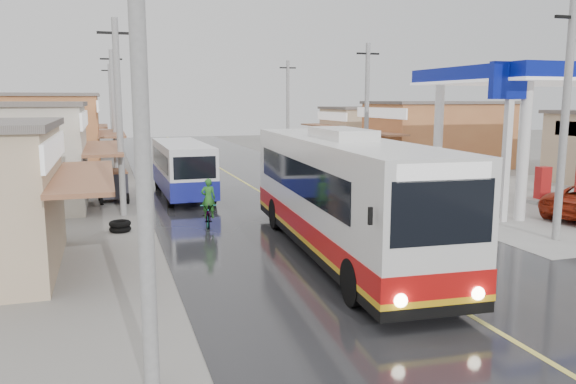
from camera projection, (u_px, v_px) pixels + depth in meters
name	position (u px, v px, depth m)	size (l,w,h in m)	color
ground	(371.00, 258.00, 17.16)	(120.00, 120.00, 0.00)	slate
road	(251.00, 186.00, 31.25)	(12.00, 90.00, 0.02)	black
centre_line	(251.00, 186.00, 31.24)	(0.15, 90.00, 0.01)	#D8CC4C
shopfronts_left	(2.00, 190.00, 30.12)	(11.00, 44.00, 5.20)	#C7AC88
shopfronts_right	(511.00, 182.00, 32.98)	(11.00, 44.00, 4.80)	beige
utility_poles_left	(120.00, 190.00, 30.06)	(1.60, 50.00, 8.00)	gray
utility_poles_right	(365.00, 181.00, 33.37)	(1.60, 36.00, 8.00)	gray
coach_bus	(340.00, 195.00, 17.28)	(3.60, 12.64, 3.90)	silver
second_bus	(182.00, 168.00, 27.91)	(2.25, 8.06, 2.67)	silver
cyclist	(208.00, 210.00, 21.35)	(0.79, 1.78, 1.86)	black
tricycle_near	(114.00, 184.00, 26.47)	(1.40, 1.97, 1.50)	#26262D
tyre_stack	(120.00, 226.00, 20.52)	(0.79, 0.79, 0.40)	black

